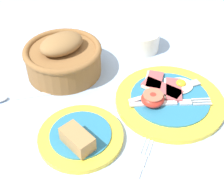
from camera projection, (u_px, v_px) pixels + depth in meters
ground_plane at (139, 121)px, 0.68m from camera, size 3.00×3.00×0.00m
breakfast_plate at (168, 98)px, 0.72m from camera, size 0.25×0.25×0.04m
bread_plate at (80, 137)px, 0.63m from camera, size 0.18×0.18×0.05m
sugar_cup at (142, 40)px, 0.88m from camera, size 0.10×0.10×0.06m
bread_basket at (63, 57)px, 0.78m from camera, size 0.20×0.20×0.11m
teaspoon_by_saucer at (4, 98)px, 0.73m from camera, size 0.19×0.06×0.01m
fork_on_cloth at (136, 176)px, 0.57m from camera, size 0.14×0.14×0.01m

